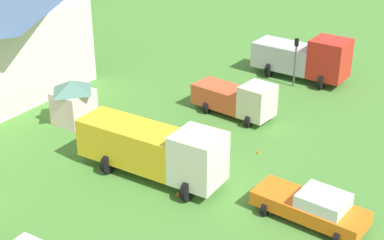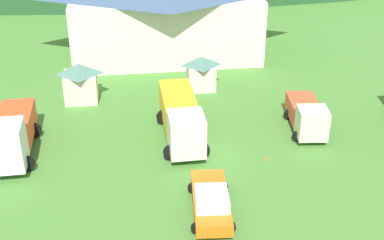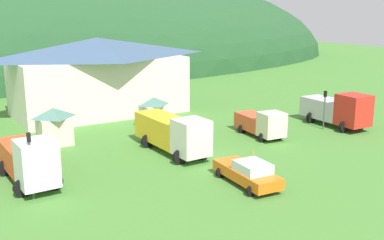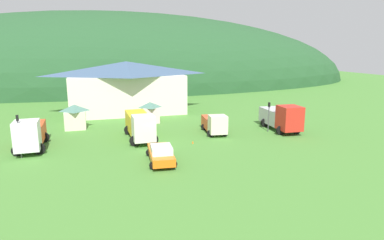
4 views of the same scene
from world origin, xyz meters
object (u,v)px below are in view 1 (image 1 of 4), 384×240
object	(u,v)px
traffic_light_east	(295,57)
traffic_cone_near_pickup	(258,154)
service_pickup_orange	(312,206)
play_shed_pink	(73,101)
heavy_rig_striped	(155,149)
traffic_cone_mid_row	(178,196)
light_truck_cream	(238,99)
crane_truck_red	(306,57)

from	to	relation	value
traffic_light_east	traffic_cone_near_pickup	size ratio (longest dim) A/B	6.15
service_pickup_orange	traffic_cone_near_pickup	world-z (taller)	service_pickup_orange
traffic_cone_near_pickup	play_shed_pink	bearing A→B (deg)	102.54
play_shed_pink	heavy_rig_striped	xyz separation A→B (m)	(-2.59, -8.22, 0.21)
traffic_cone_mid_row	traffic_cone_near_pickup	bearing A→B (deg)	-13.53
light_truck_cream	traffic_cone_near_pickup	bearing A→B (deg)	-41.46
heavy_rig_striped	crane_truck_red	distance (m)	17.45
crane_truck_red	traffic_cone_near_pickup	xyz separation A→B (m)	(-12.22, -2.29, -1.73)
traffic_cone_mid_row	play_shed_pink	bearing A→B (deg)	71.12
crane_truck_red	heavy_rig_striped	bearing A→B (deg)	-91.15
light_truck_cream	service_pickup_orange	bearing A→B (deg)	-38.25
service_pickup_orange	crane_truck_red	bearing A→B (deg)	118.11
service_pickup_orange	traffic_cone_near_pickup	size ratio (longest dim) A/B	9.34
play_shed_pink	service_pickup_orange	world-z (taller)	play_shed_pink
play_shed_pink	traffic_cone_near_pickup	distance (m)	12.06
play_shed_pink	traffic_light_east	xyz separation A→B (m)	(13.04, -9.27, 0.79)
play_shed_pink	heavy_rig_striped	distance (m)	8.62
service_pickup_orange	light_truck_cream	bearing A→B (deg)	140.07
play_shed_pink	service_pickup_orange	distance (m)	16.80
traffic_cone_near_pickup	traffic_cone_mid_row	distance (m)	6.27
light_truck_cream	traffic_light_east	distance (m)	6.82
heavy_rig_striped	traffic_cone_mid_row	world-z (taller)	heavy_rig_striped
traffic_light_east	play_shed_pink	bearing A→B (deg)	144.60
heavy_rig_striped	traffic_cone_near_pickup	distance (m)	6.46
play_shed_pink	traffic_cone_near_pickup	size ratio (longest dim) A/B	4.85
traffic_light_east	light_truck_cream	bearing A→B (deg)	171.25
heavy_rig_striped	traffic_light_east	bearing A→B (deg)	85.30
light_truck_cream	traffic_light_east	xyz separation A→B (m)	(6.66, -1.03, 1.03)
traffic_light_east	crane_truck_red	bearing A→B (deg)	-4.02
light_truck_cream	traffic_cone_mid_row	distance (m)	10.14
light_truck_cream	heavy_rig_striped	bearing A→B (deg)	-83.92
light_truck_cream	traffic_light_east	size ratio (longest dim) A/B	1.56
play_shed_pink	traffic_cone_near_pickup	xyz separation A→B (m)	(2.60, -11.68, -1.48)
heavy_rig_striped	light_truck_cream	distance (m)	8.98
play_shed_pink	light_truck_cream	distance (m)	10.43
heavy_rig_striped	crane_truck_red	bearing A→B (deg)	85.28
heavy_rig_striped	traffic_cone_mid_row	bearing A→B (deg)	-25.24
light_truck_cream	crane_truck_red	world-z (taller)	crane_truck_red
traffic_light_east	traffic_cone_mid_row	distance (m)	16.72
light_truck_cream	service_pickup_orange	xyz separation A→B (m)	(-8.29, -8.44, -0.40)
play_shed_pink	traffic_cone_mid_row	world-z (taller)	play_shed_pink
crane_truck_red	traffic_cone_near_pickup	size ratio (longest dim) A/B	12.23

